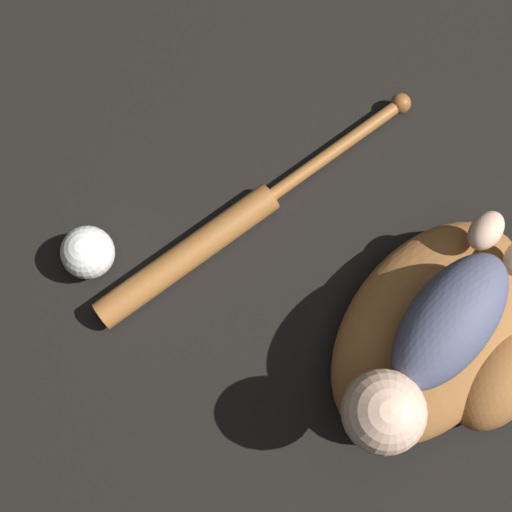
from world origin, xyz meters
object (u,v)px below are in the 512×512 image
at_px(baseball_glove, 442,338).
at_px(baseball_bat, 218,233).
at_px(baseball, 88,252).
at_px(baby_figure, 432,346).

xyz_separation_m(baseball_glove, baseball_bat, (0.13, -0.33, -0.03)).
height_order(baseball_glove, baseball, baseball_glove).
xyz_separation_m(baseball_glove, baby_figure, (0.04, -0.01, 0.10)).
bearing_deg(baseball_bat, baseball, -32.33).
height_order(baby_figure, baseball, baby_figure).
relative_size(baby_figure, baseball, 4.68).
relative_size(baseball_glove, baseball_bat, 0.68).
height_order(baseball_glove, baseball_bat, baseball_glove).
bearing_deg(baby_figure, baseball, -59.75).
xyz_separation_m(baby_figure, baseball, (0.25, -0.42, -0.12)).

